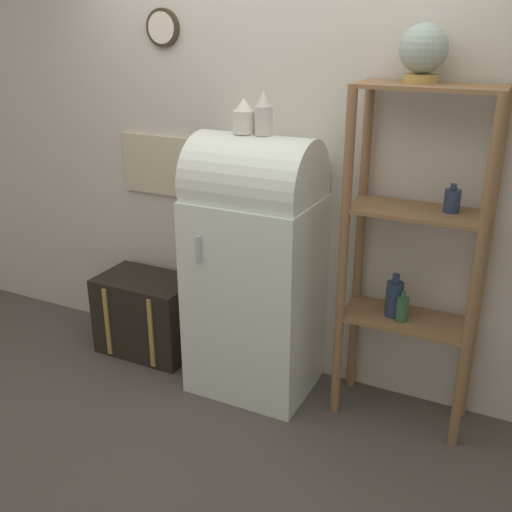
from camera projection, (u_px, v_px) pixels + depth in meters
name	position (u px, v px, depth m)	size (l,w,h in m)	color
ground_plane	(234.00, 405.00, 3.47)	(12.00, 12.00, 0.00)	#4C4742
wall_back	(277.00, 156.00, 3.46)	(7.00, 0.09, 2.70)	beige
refrigerator	(255.00, 264.00, 3.41)	(0.69, 0.59, 1.52)	silver
suitcase_trunk	(148.00, 315.00, 3.97)	(0.63, 0.41, 0.52)	black
shelf_unit	(414.00, 246.00, 3.04)	(0.70, 0.34, 1.81)	olive
globe	(423.00, 51.00, 2.75)	(0.23, 0.23, 0.27)	#AD8942
vase_left	(244.00, 117.00, 3.13)	(0.12, 0.12, 0.18)	silver
vase_center	(264.00, 115.00, 3.08)	(0.09, 0.09, 0.23)	beige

